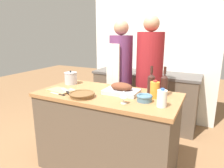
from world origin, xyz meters
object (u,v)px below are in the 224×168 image
mixing_bowl (144,98)px  knife_bread (58,94)px  condiment_bottle_extra (119,65)px  milk_jug (162,98)px  person_cook_aproned (121,76)px  wicker_basket (82,95)px  wine_bottle_dark (151,83)px  wine_glass_left (124,94)px  cutting_board (60,91)px  stand_mixer (118,64)px  stock_pot (71,78)px  juice_jug (155,90)px  roasting_pan (121,89)px  knife_chef (66,91)px  condiment_bottle_short (153,68)px  knife_paring (74,90)px  condiment_bottle_tall (119,66)px  wine_bottle_green (164,84)px  person_cook_guest (149,76)px

mixing_bowl → knife_bread: mixing_bowl is taller
condiment_bottle_extra → mixing_bowl: bearing=-58.2°
milk_jug → person_cook_aproned: 1.16m
wicker_basket → condiment_bottle_extra: size_ratio=1.82×
wine_bottle_dark → wine_glass_left: 0.43m
cutting_board → mixing_bowl: mixing_bowl is taller
stand_mixer → cutting_board: bearing=-91.3°
stock_pot → juice_jug: (1.13, -0.09, 0.01)m
roasting_pan → knife_chef: bearing=-157.0°
wine_glass_left → knife_chef: wine_glass_left is taller
condiment_bottle_extra → person_cook_aproned: 0.94m
roasting_pan → juice_jug: bearing=2.7°
stock_pot → condiment_bottle_short: bearing=62.0°
wine_glass_left → knife_paring: bearing=167.9°
person_cook_aproned → juice_jug: bearing=-22.1°
stand_mixer → condiment_bottle_tall: bearing=105.1°
wicker_basket → wine_bottle_green: size_ratio=0.85×
stock_pot → person_cook_guest: size_ratio=0.10×
cutting_board → milk_jug: bearing=1.2°
roasting_pan → wine_glass_left: size_ratio=2.98×
mixing_bowl → person_cook_aproned: size_ratio=0.09×
juice_jug → milk_jug: 0.26m
juice_jug → wine_glass_left: (-0.21, -0.30, 0.01)m
wine_glass_left → wicker_basket: bearing=-178.4°
mixing_bowl → knife_chef: mixing_bowl is taller
condiment_bottle_extra → knife_chef: bearing=-85.2°
wicker_basket → condiment_bottle_short: 1.78m
stock_pot → mixing_bowl: size_ratio=1.14×
juice_jug → knife_chef: bearing=-164.5°
milk_jug → wine_bottle_green: wine_bottle_green is taller
condiment_bottle_tall → stand_mixer: bearing=-74.9°
stand_mixer → person_cook_aproned: (0.33, -0.60, -0.08)m
cutting_board → person_cook_guest: 1.21m
mixing_bowl → milk_jug: 0.20m
roasting_pan → knife_chef: size_ratio=1.60×
condiment_bottle_tall → person_cook_guest: bearing=-43.0°
wine_bottle_green → juice_jug: bearing=-118.6°
milk_jug → person_cook_aproned: bearing=132.6°
mixing_bowl → knife_paring: size_ratio=0.86×
condiment_bottle_extra → condiment_bottle_short: bearing=-2.4°
condiment_bottle_tall → person_cook_aproned: person_cook_aproned is taller
condiment_bottle_short → person_cook_aproned: size_ratio=0.08×
person_cook_aproned → person_cook_guest: bearing=29.5°
wine_bottle_dark → knife_bread: (-0.90, -0.45, -0.12)m
roasting_pan → juice_jug: juice_jug is taller
milk_jug → stand_mixer: 1.84m
wine_bottle_green → person_cook_guest: bearing=119.8°
wicker_basket → cutting_board: bearing=169.8°
cutting_board → mixing_bowl: (0.96, 0.09, 0.03)m
condiment_bottle_short → wine_glass_left: bearing=-83.7°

